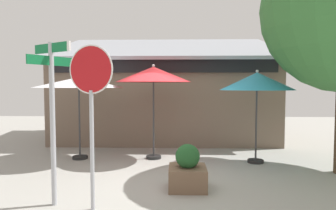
% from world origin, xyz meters
% --- Properties ---
extents(ground_plane, '(28.00, 28.00, 0.10)m').
position_xyz_m(ground_plane, '(0.00, 0.00, -0.05)').
color(ground_plane, '#9E9B93').
extents(cafe_building, '(8.69, 5.15, 4.37)m').
position_xyz_m(cafe_building, '(-0.31, 5.50, 1.67)').
color(cafe_building, '#705B4C').
rests_on(cafe_building, ground).
extents(street_sign_post, '(0.83, 0.78, 2.87)m').
position_xyz_m(street_sign_post, '(-2.03, -1.85, 1.78)').
color(street_sign_post, '#A8AAB2').
rests_on(street_sign_post, ground).
extents(stop_sign, '(0.79, 0.24, 2.80)m').
position_xyz_m(stop_sign, '(-1.28, -2.04, 1.98)').
color(stop_sign, '#A8AAB2').
rests_on(stop_sign, ground).
extents(patio_umbrella_ivory_left, '(2.55, 2.55, 2.44)m').
position_xyz_m(patio_umbrella_ivory_left, '(-2.67, 1.60, 2.20)').
color(patio_umbrella_ivory_left, black).
rests_on(patio_umbrella_ivory_left, ground).
extents(patio_umbrella_crimson_center, '(2.18, 2.18, 2.74)m').
position_xyz_m(patio_umbrella_crimson_center, '(-0.53, 1.71, 2.43)').
color(patio_umbrella_crimson_center, black).
rests_on(patio_umbrella_crimson_center, ground).
extents(patio_umbrella_teal_right, '(2.02, 2.02, 2.56)m').
position_xyz_m(patio_umbrella_teal_right, '(2.33, 1.30, 2.23)').
color(patio_umbrella_teal_right, black).
rests_on(patio_umbrella_teal_right, ground).
extents(sidewalk_planter, '(0.77, 0.77, 0.93)m').
position_xyz_m(sidewalk_planter, '(0.37, -0.91, 0.37)').
color(sidewalk_planter, brown).
rests_on(sidewalk_planter, ground).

